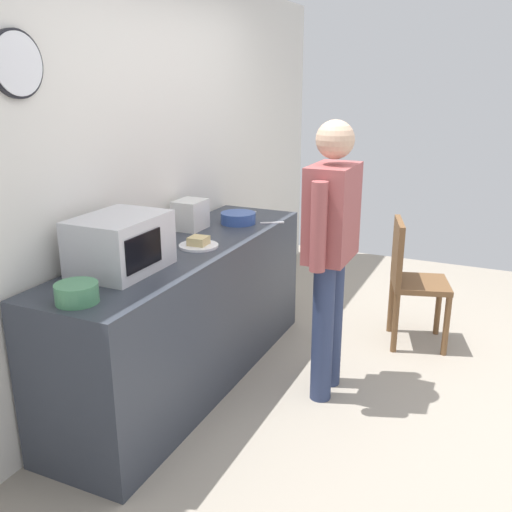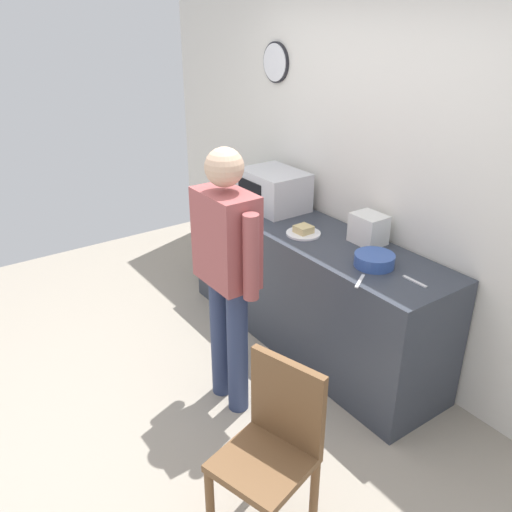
{
  "view_description": "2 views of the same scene",
  "coord_description": "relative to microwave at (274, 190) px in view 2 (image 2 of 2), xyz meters",
  "views": [
    {
      "loc": [
        -3.13,
        -0.56,
        1.92
      ],
      "look_at": [
        -0.18,
        0.78,
        0.89
      ],
      "focal_mm": 39.82,
      "sensor_mm": 36.0,
      "label": 1
    },
    {
      "loc": [
        2.38,
        -1.12,
        2.38
      ],
      "look_at": [
        -0.26,
        0.74,
        0.86
      ],
      "focal_mm": 37.46,
      "sensor_mm": 36.0,
      "label": 2
    }
  ],
  "objects": [
    {
      "name": "ground_plane",
      "position": [
        0.8,
        -1.29,
        -1.07
      ],
      "size": [
        6.0,
        6.0,
        0.0
      ],
      "primitive_type": "plane",
      "color": "#9E9384"
    },
    {
      "name": "sandwich_plate",
      "position": [
        0.55,
        -0.16,
        -0.13
      ],
      "size": [
        0.24,
        0.24,
        0.07
      ],
      "color": "white",
      "rests_on": "kitchen_counter"
    },
    {
      "name": "cereal_bowl",
      "position": [
        1.18,
        -0.12,
        -0.11
      ],
      "size": [
        0.25,
        0.25,
        0.08
      ],
      "primitive_type": "cylinder",
      "color": "#33519E",
      "rests_on": "kitchen_counter"
    },
    {
      "name": "back_wall",
      "position": [
        0.79,
        0.31,
        0.23
      ],
      "size": [
        5.4,
        0.13,
        2.6
      ],
      "color": "silver",
      "rests_on": "ground_plane"
    },
    {
      "name": "person_standing",
      "position": [
        0.77,
        -0.93,
        -0.08
      ],
      "size": [
        0.59,
        0.24,
        1.69
      ],
      "color": "navy",
      "rests_on": "ground_plane"
    },
    {
      "name": "wooden_chair",
      "position": [
        1.69,
        -1.27,
        -0.55
      ],
      "size": [
        0.5,
        0.5,
        0.94
      ],
      "color": "brown",
      "rests_on": "ground_plane"
    },
    {
      "name": "salad_bowl",
      "position": [
        -0.46,
        -0.1,
        -0.1
      ],
      "size": [
        0.2,
        0.2,
        0.09
      ],
      "primitive_type": "cylinder",
      "color": "#4C8E60",
      "rests_on": "kitchen_counter"
    },
    {
      "name": "fork_utensil",
      "position": [
        1.47,
        -0.08,
        -0.15
      ],
      "size": [
        0.17,
        0.02,
        0.01
      ],
      "primitive_type": "cube",
      "rotation": [
        0.0,
        0.0,
        3.13
      ],
      "color": "silver",
      "rests_on": "kitchen_counter"
    },
    {
      "name": "toaster",
      "position": [
        0.91,
        0.11,
        -0.05
      ],
      "size": [
        0.22,
        0.18,
        0.2
      ],
      "primitive_type": "cube",
      "color": "silver",
      "rests_on": "kitchen_counter"
    },
    {
      "name": "microwave",
      "position": [
        0.0,
        0.0,
        0.0
      ],
      "size": [
        0.5,
        0.39,
        0.3
      ],
      "color": "silver",
      "rests_on": "kitchen_counter"
    },
    {
      "name": "kitchen_counter",
      "position": [
        0.54,
        -0.07,
        -0.61
      ],
      "size": [
        2.28,
        0.62,
        0.92
      ],
      "primitive_type": "cube",
      "color": "#333842",
      "rests_on": "ground_plane"
    },
    {
      "name": "spoon_utensil",
      "position": [
        1.28,
        -0.34,
        -0.15
      ],
      "size": [
        0.1,
        0.16,
        0.01
      ],
      "primitive_type": "cube",
      "rotation": [
        0.0,
        0.0,
        2.11
      ],
      "color": "silver",
      "rests_on": "kitchen_counter"
    }
  ]
}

